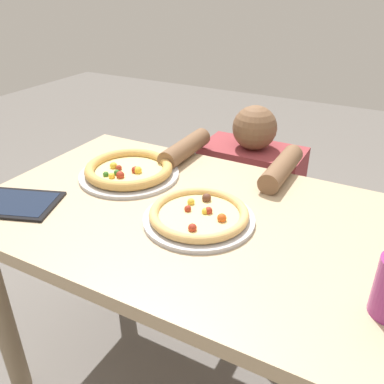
{
  "coord_description": "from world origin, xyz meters",
  "views": [
    {
      "loc": [
        0.49,
        -0.88,
        1.36
      ],
      "look_at": [
        -0.02,
        0.06,
        0.78
      ],
      "focal_mm": 38.03,
      "sensor_mm": 36.0,
      "label": 1
    }
  ],
  "objects_px": {
    "pizza_near": "(199,215)",
    "tablet": "(17,203)",
    "diner_seated": "(247,220)",
    "pizza_far": "(129,170)"
  },
  "relations": [
    {
      "from": "pizza_near",
      "to": "tablet",
      "type": "distance_m",
      "value": 0.55
    },
    {
      "from": "pizza_near",
      "to": "tablet",
      "type": "xyz_separation_m",
      "value": [
        -0.52,
        -0.18,
        -0.01
      ]
    },
    {
      "from": "tablet",
      "to": "pizza_near",
      "type": "bearing_deg",
      "value": 18.94
    },
    {
      "from": "diner_seated",
      "to": "pizza_near",
      "type": "bearing_deg",
      "value": -83.58
    },
    {
      "from": "pizza_near",
      "to": "pizza_far",
      "type": "bearing_deg",
      "value": 157.82
    },
    {
      "from": "pizza_near",
      "to": "pizza_far",
      "type": "xyz_separation_m",
      "value": [
        -0.34,
        0.14,
        0.0
      ]
    },
    {
      "from": "pizza_far",
      "to": "tablet",
      "type": "distance_m",
      "value": 0.37
    },
    {
      "from": "pizza_near",
      "to": "diner_seated",
      "type": "relative_size",
      "value": 0.34
    },
    {
      "from": "pizza_far",
      "to": "diner_seated",
      "type": "xyz_separation_m",
      "value": [
        0.27,
        0.46,
        -0.37
      ]
    },
    {
      "from": "pizza_far",
      "to": "tablet",
      "type": "xyz_separation_m",
      "value": [
        -0.18,
        -0.32,
        -0.02
      ]
    }
  ]
}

